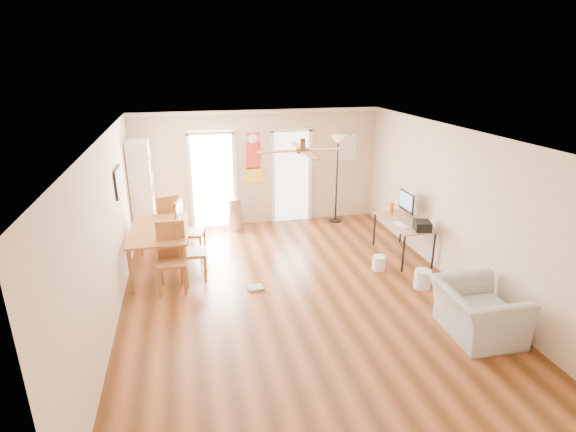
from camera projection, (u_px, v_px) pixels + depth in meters
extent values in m
plane|color=brown|center=(296.00, 294.00, 7.28)|extent=(7.00, 7.00, 0.00)
cube|color=red|center=(253.00, 158.00, 9.94)|extent=(0.46, 0.03, 1.10)
cube|color=white|center=(346.00, 147.00, 10.34)|extent=(0.50, 0.04, 0.60)
cube|color=black|center=(118.00, 182.00, 7.42)|extent=(0.04, 0.66, 0.48)
cylinder|color=#B0B0B2|center=(235.00, 214.00, 9.96)|extent=(0.37, 0.37, 0.73)
cube|color=silver|center=(401.00, 225.00, 8.24)|extent=(0.17, 0.41, 0.01)
cube|color=black|center=(422.00, 226.00, 7.99)|extent=(0.35, 0.38, 0.17)
cylinder|color=#D95C13|center=(392.00, 208.00, 8.80)|extent=(0.09, 0.09, 0.24)
cylinder|color=silver|center=(379.00, 263.00, 8.08)|extent=(0.26, 0.26, 0.27)
cylinder|color=silver|center=(422.00, 279.00, 7.44)|extent=(0.35, 0.35, 0.32)
cube|color=gray|center=(255.00, 288.00, 7.44)|extent=(0.28, 0.24, 0.04)
imported|color=#A2A19D|center=(477.00, 311.00, 6.11)|extent=(1.01, 1.15, 0.72)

